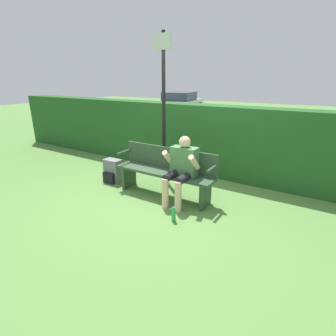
% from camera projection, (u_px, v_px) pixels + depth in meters
% --- Properties ---
extents(ground_plane, '(40.00, 40.00, 0.00)m').
position_uv_depth(ground_plane, '(164.00, 196.00, 4.76)').
color(ground_plane, '#5B8942').
extents(hedge_back, '(12.00, 0.53, 1.50)m').
position_uv_depth(hedge_back, '(202.00, 139.00, 5.78)').
color(hedge_back, '#235623').
rests_on(hedge_back, ground).
extents(park_bench, '(1.86, 0.40, 0.87)m').
position_uv_depth(park_bench, '(166.00, 170.00, 4.65)').
color(park_bench, '#334C33').
rests_on(park_bench, ground).
extents(person_seated, '(0.57, 0.57, 1.14)m').
position_uv_depth(person_seated, '(181.00, 167.00, 4.31)').
color(person_seated, '#4C7F4C').
rests_on(person_seated, ground).
extents(backpack, '(0.36, 0.28, 0.47)m').
position_uv_depth(backpack, '(113.00, 171.00, 5.35)').
color(backpack, slate).
rests_on(backpack, ground).
extents(water_bottle, '(0.06, 0.06, 0.23)m').
position_uv_depth(water_bottle, '(174.00, 214.00, 3.89)').
color(water_bottle, green).
rests_on(water_bottle, ground).
extents(signpost, '(0.39, 0.09, 2.84)m').
position_uv_depth(signpost, '(163.00, 101.00, 5.05)').
color(signpost, black).
rests_on(signpost, ground).
extents(parked_car, '(2.40, 4.27, 1.27)m').
position_uv_depth(parked_car, '(180.00, 104.00, 15.32)').
color(parked_car, '#B7BCC6').
rests_on(parked_car, ground).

